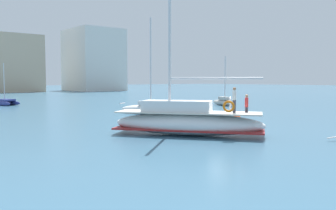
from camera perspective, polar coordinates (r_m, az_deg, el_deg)
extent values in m
plane|color=#38607A|center=(23.67, 8.17, -4.54)|extent=(400.00, 400.00, 0.00)
ellipsoid|color=silver|center=(22.94, 3.16, -3.02)|extent=(7.65, 9.14, 1.40)
cube|color=maroon|center=(22.98, 3.16, -3.79)|extent=(7.55, 9.00, 0.10)
cube|color=beige|center=(22.86, 3.17, -1.17)|extent=(7.21, 8.64, 0.08)
cube|color=silver|center=(22.98, 1.41, -0.17)|extent=(3.92, 4.47, 0.70)
cylinder|color=silver|center=(23.35, 0.25, 13.57)|extent=(0.16, 0.16, 11.80)
cylinder|color=#B7B7BC|center=(22.51, 7.41, 4.22)|extent=(3.53, 4.70, 0.12)
cylinder|color=silver|center=(24.06, -7.20, 0.28)|extent=(0.76, 0.58, 0.06)
torus|color=orange|center=(21.30, 9.55, -0.23)|extent=(0.53, 0.65, 0.70)
cylinder|color=#33333D|center=(22.45, 10.41, -0.20)|extent=(0.20, 0.20, 0.80)
cube|color=white|center=(22.41, 10.43, 1.53)|extent=(0.38, 0.35, 0.56)
sphere|color=#9E7051|center=(22.40, 10.44, 2.53)|extent=(0.20, 0.20, 0.20)
cylinder|color=white|center=(22.20, 10.39, 1.38)|extent=(0.09, 0.09, 0.50)
cylinder|color=white|center=(22.64, 10.46, 1.43)|extent=(0.09, 0.09, 0.50)
cylinder|color=#33333D|center=(22.98, 12.28, -0.70)|extent=(0.20, 0.20, 0.35)
cube|color=red|center=(22.95, 12.30, 0.44)|extent=(0.38, 0.35, 0.56)
sphere|color=tan|center=(22.93, 12.31, 1.41)|extent=(0.20, 0.20, 0.20)
cylinder|color=red|center=(22.73, 12.28, 0.28)|extent=(0.09, 0.09, 0.50)
cylinder|color=red|center=(23.17, 12.32, 0.35)|extent=(0.09, 0.09, 0.50)
torus|color=silver|center=(22.46, 9.80, 0.37)|extent=(0.65, 0.50, 0.76)
ellipsoid|color=navy|center=(53.31, -24.86, 0.24)|extent=(1.67, 3.91, 0.64)
ellipsoid|color=navy|center=(54.13, -23.53, 0.33)|extent=(1.67, 3.91, 0.64)
cube|color=navy|center=(53.69, -24.20, 0.73)|extent=(2.12, 2.55, 0.24)
cylinder|color=silver|center=(53.87, -24.45, 3.46)|extent=(0.11, 0.11, 4.89)
ellipsoid|color=#B7B2A8|center=(49.35, 8.72, 0.37)|extent=(2.42, 5.01, 0.79)
cube|color=#B7B2A8|center=(49.11, 8.88, 1.05)|extent=(1.24, 2.08, 0.40)
cylinder|color=silver|center=(48.94, 8.99, 4.21)|extent=(0.13, 0.13, 5.82)
ellipsoid|color=white|center=(37.12, -3.35, -0.69)|extent=(4.18, 5.50, 0.92)
cube|color=white|center=(36.97, -2.95, 0.32)|extent=(1.95, 2.38, 0.40)
cylinder|color=silver|center=(36.89, -2.76, 6.85)|extent=(0.14, 0.14, 8.81)
cube|color=#9E9993|center=(22.70, 24.55, -4.66)|extent=(0.51, 0.54, 0.15)
sphere|color=#EA4C19|center=(31.08, 10.80, -2.14)|extent=(0.70, 0.70, 0.70)
cylinder|color=black|center=(31.05, 10.80, -1.59)|extent=(0.04, 0.04, 0.60)
cube|color=#C6AD8E|center=(110.48, -24.27, 6.02)|extent=(18.33, 11.26, 16.01)
cube|color=silver|center=(117.52, -11.69, 6.91)|extent=(14.14, 17.46, 19.09)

